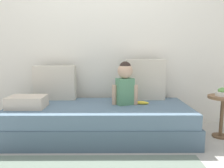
{
  "coord_description": "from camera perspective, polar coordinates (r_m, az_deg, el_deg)",
  "views": [
    {
      "loc": [
        0.14,
        -2.43,
        0.98
      ],
      "look_at": [
        0.15,
        0.0,
        0.63
      ],
      "focal_mm": 34.21,
      "sensor_mm": 36.0,
      "label": 1
    }
  ],
  "objects": [
    {
      "name": "ground_plane",
      "position": [
        2.62,
        -3.43,
        -13.8
      ],
      "size": [
        12.0,
        12.0,
        0.0
      ],
      "primitive_type": "plane",
      "color": "#B2ADA3"
    },
    {
      "name": "back_wall",
      "position": [
        3.0,
        -3.04,
        10.95
      ],
      "size": [
        5.34,
        0.1,
        2.25
      ],
      "primitive_type": "cube",
      "color": "silver",
      "rests_on": "ground"
    },
    {
      "name": "couch",
      "position": [
        2.56,
        -3.47,
        -9.89
      ],
      "size": [
        2.14,
        0.87,
        0.38
      ],
      "color": "#495F70",
      "rests_on": "ground"
    },
    {
      "name": "throw_pillow_left",
      "position": [
        2.88,
        -14.95,
        0.34
      ],
      "size": [
        0.53,
        0.16,
        0.44
      ],
      "primitive_type": "cube",
      "color": "beige",
      "rests_on": "couch"
    },
    {
      "name": "throw_pillow_right",
      "position": [
        2.82,
        8.86,
        1.19
      ],
      "size": [
        0.5,
        0.16,
        0.52
      ],
      "primitive_type": "cube",
      "color": "beige",
      "rests_on": "couch"
    },
    {
      "name": "toddler",
      "position": [
        2.49,
        3.5,
        0.71
      ],
      "size": [
        0.3,
        0.19,
        0.51
      ],
      "color": "#568E66",
      "rests_on": "couch"
    },
    {
      "name": "banana",
      "position": [
        2.56,
        7.93,
        -4.97
      ],
      "size": [
        0.18,
        0.08,
        0.04
      ],
      "primitive_type": "ellipsoid",
      "rotation": [
        0.0,
        0.0,
        -0.24
      ],
      "color": "yellow",
      "rests_on": "couch"
    },
    {
      "name": "folded_blanket",
      "position": [
        2.55,
        -21.7,
        -4.47
      ],
      "size": [
        0.4,
        0.28,
        0.13
      ],
      "primitive_type": "cube",
      "color": "beige",
      "rests_on": "couch"
    },
    {
      "name": "side_table",
      "position": [
        2.8,
        27.42,
        -5.26
      ],
      "size": [
        0.33,
        0.33,
        0.49
      ],
      "color": "brown",
      "rests_on": "ground"
    },
    {
      "name": "fruit_bowl",
      "position": [
        2.77,
        27.64,
        -2.02
      ],
      "size": [
        0.18,
        0.18,
        0.1
      ],
      "color": "silver",
      "rests_on": "side_table"
    }
  ]
}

